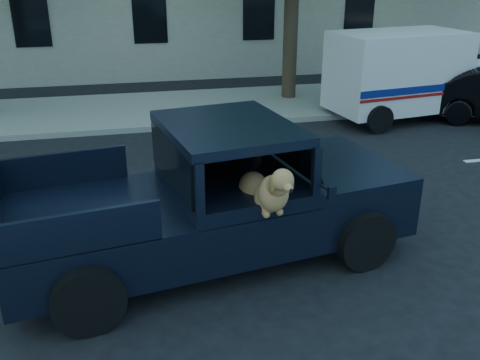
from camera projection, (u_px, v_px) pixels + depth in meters
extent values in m
plane|color=black|center=(152.00, 284.00, 7.46)|extent=(120.00, 120.00, 0.00)
cube|color=gray|center=(130.00, 111.00, 15.73)|extent=(60.00, 4.00, 0.15)
cylinder|color=#332619|center=(291.00, 30.00, 16.29)|extent=(0.44, 0.44, 4.40)
cube|color=black|center=(211.00, 214.00, 7.92)|extent=(6.09, 3.15, 0.74)
cube|color=black|center=(334.00, 167.00, 8.47)|extent=(2.02, 2.48, 0.18)
cube|color=black|center=(228.00, 128.00, 7.52)|extent=(2.06, 2.40, 0.13)
cube|color=black|center=(285.00, 146.00, 7.98)|extent=(0.59, 1.94, 0.63)
cube|color=black|center=(256.00, 210.00, 7.59)|extent=(0.71, 0.71, 0.42)
cube|color=black|center=(332.00, 193.00, 6.86)|extent=(0.12, 0.07, 0.18)
cube|color=silver|center=(406.00, 98.00, 15.15)|extent=(4.65, 2.62, 0.52)
cube|color=silver|center=(398.00, 61.00, 14.61)|extent=(3.82, 2.49, 1.57)
cube|color=silver|center=(458.00, 71.00, 15.48)|extent=(1.22, 2.06, 0.73)
cube|color=navy|center=(419.00, 90.00, 13.96)|extent=(3.53, 0.54, 0.19)
cube|color=#9E0F0F|center=(418.00, 96.00, 14.02)|extent=(3.53, 0.54, 0.07)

